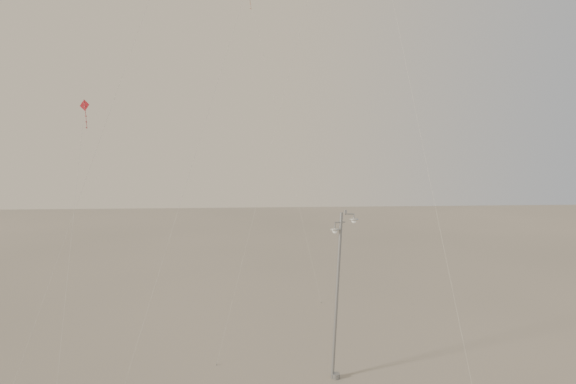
{
  "coord_description": "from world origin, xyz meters",
  "views": [
    {
      "loc": [
        0.52,
        -20.46,
        13.27
      ],
      "look_at": [
        2.2,
        5.0,
        10.78
      ],
      "focal_mm": 28.0,
      "sensor_mm": 36.0,
      "label": 1
    }
  ],
  "objects": [
    {
      "name": "street_lamp",
      "position": [
        5.01,
        4.1,
        5.25
      ],
      "size": [
        1.61,
        0.64,
        9.84
      ],
      "color": "#94979C",
      "rests_on": "ground"
    },
    {
      "name": "kite_1",
      "position": [
        -1.06,
        8.03,
        20.04
      ],
      "size": [
        6.95,
        12.31,
        25.95
      ],
      "rotation": [
        0.0,
        0.0,
        -0.67
      ],
      "color": "#362E2D",
      "rests_on": "ground"
    },
    {
      "name": "kite_3",
      "position": [
        -9.77,
        5.97,
        12.13
      ],
      "size": [
        1.15,
        8.14,
        16.19
      ],
      "rotation": [
        0.0,
        0.0,
        -0.04
      ],
      "color": "maroon",
      "rests_on": "ground"
    },
    {
      "name": "kite_4",
      "position": [
        10.82,
        10.78,
        18.85
      ],
      "size": [
        0.96,
        15.66,
        26.83
      ],
      "rotation": [
        0.0,
        0.0,
        1.87
      ],
      "color": "#362E2D",
      "rests_on": "ground"
    },
    {
      "name": "kite_5",
      "position": [
        1.1,
        23.07,
        21.96
      ],
      "size": [
        6.38,
        8.5,
        28.95
      ],
      "rotation": [
        0.0,
        0.0,
        -1.29
      ],
      "color": "maroon",
      "rests_on": "ground"
    }
  ]
}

